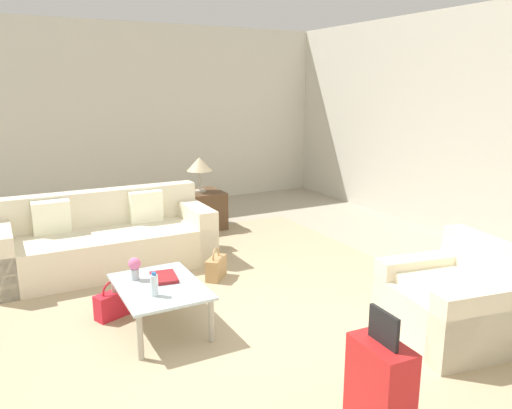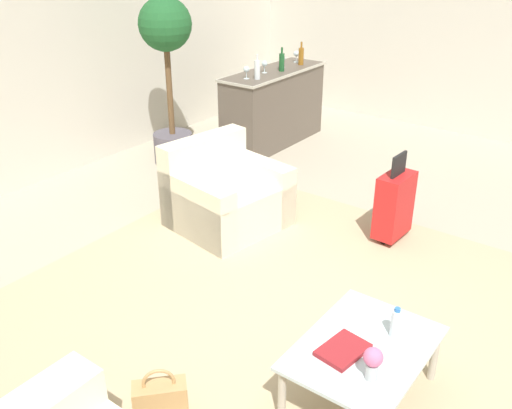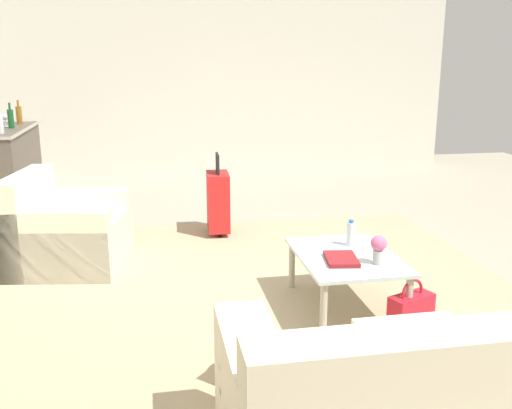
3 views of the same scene
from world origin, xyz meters
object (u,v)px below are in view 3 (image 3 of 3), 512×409
object	(u,v)px
flower_vase	(379,247)
handbag_tan	(244,358)
wine_glass_rightmost	(9,115)
suitcase_red	(218,201)
armchair	(62,233)
handbag_red	(411,311)
water_bottle	(351,234)
coffee_table_book	(341,259)
wine_bottle_amber	(19,115)
coffee_table	(346,261)
wine_bottle_green	(11,118)
wine_bottle_clear	(0,123)
bar_console	(6,168)
wine_glass_right_of_centre	(5,118)

from	to	relation	value
flower_vase	handbag_tan	bearing A→B (deg)	120.71
wine_glass_rightmost	suitcase_red	xyz separation A→B (m)	(-2.07, -2.43, -0.74)
armchair	handbag_tan	size ratio (longest dim) A/B	3.08
wine_glass_rightmost	handbag_red	world-z (taller)	wine_glass_rightmost
handbag_tan	water_bottle	bearing A→B (deg)	-43.68
water_bottle	coffee_table_book	world-z (taller)	water_bottle
armchair	coffee_table_book	xyz separation A→B (m)	(-1.43, -2.09, 0.13)
coffee_table_book	wine_bottle_amber	bearing A→B (deg)	43.80
water_bottle	coffee_table_book	xyz separation A→B (m)	(-0.32, 0.18, -0.08)
flower_vase	wine_bottle_amber	size ratio (longest dim) A/B	0.68
coffee_table	coffee_table_book	world-z (taller)	coffee_table_book
armchair	wine_glass_rightmost	world-z (taller)	wine_glass_rightmost
coffee_table_book	handbag_tan	world-z (taller)	coffee_table_book
flower_vase	wine_bottle_green	world-z (taller)	wine_bottle_green
wine_glass_rightmost	wine_bottle_clear	distance (m)	1.09
armchair	handbag_red	distance (m)	3.04
flower_vase	bar_console	bearing A→B (deg)	41.14
bar_console	handbag_tan	xyz separation A→B (m)	(-4.34, -2.21, -0.38)
wine_bottle_amber	water_bottle	bearing A→B (deg)	-140.67
flower_vase	wine_bottle_clear	distance (m)	4.53
wine_bottle_green	suitcase_red	size ratio (longest dim) A/B	0.35
wine_bottle_green	wine_bottle_amber	xyz separation A→B (m)	(0.46, 0.00, 0.00)
coffee_table_book	suitcase_red	world-z (taller)	suitcase_red
wine_bottle_clear	wine_bottle_green	bearing A→B (deg)	0.00
wine_bottle_green	wine_bottle_amber	distance (m)	0.46
armchair	wine_glass_right_of_centre	distance (m)	2.68
water_bottle	bar_console	xyz separation A→B (m)	(3.30, 3.20, 0.01)
armchair	wine_bottle_green	xyz separation A→B (m)	(2.20, 0.83, 0.81)
wine_glass_right_of_centre	handbag_red	size ratio (longest dim) A/B	0.43
coffee_table	wine_bottle_green	bearing A→B (deg)	40.41
flower_vase	wine_bottle_clear	size ratio (longest dim) A/B	0.68
armchair	wine_glass_right_of_centre	size ratio (longest dim) A/B	7.13
wine_glass_right_of_centre	suitcase_red	world-z (taller)	wine_glass_right_of_centre
handbag_red	wine_glass_right_of_centre	bearing A→B (deg)	39.82
coffee_table_book	wine_glass_rightmost	xyz separation A→B (m)	(4.19, 3.05, 0.67)
coffee_table_book	wine_bottle_amber	xyz separation A→B (m)	(4.09, 2.91, 0.68)
flower_vase	bar_console	xyz separation A→B (m)	(3.72, 3.25, -0.02)
armchair	coffee_table	world-z (taller)	armchair
handbag_red	suitcase_red	bearing A→B (deg)	22.99
suitcase_red	handbag_red	size ratio (longest dim) A/B	2.37
wine_bottle_green	handbag_red	size ratio (longest dim) A/B	0.84
water_bottle	wine_glass_right_of_centre	world-z (taller)	wine_glass_right_of_centre
wine_bottle_clear	handbag_tan	xyz separation A→B (m)	(-3.83, -2.10, -0.98)
armchair	coffee_table	bearing A→B (deg)	-121.17
suitcase_red	wine_bottle_clear	bearing A→B (deg)	66.59
coffee_table	handbag_red	bearing A→B (deg)	-141.99
flower_vase	bar_console	world-z (taller)	bar_console
coffee_table	flower_vase	bearing A→B (deg)	-145.71
armchair	wine_bottle_amber	distance (m)	2.90
bar_console	wine_glass_rightmost	bearing A→B (deg)	3.21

